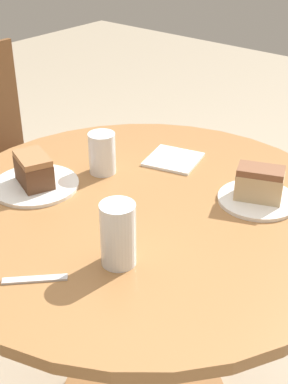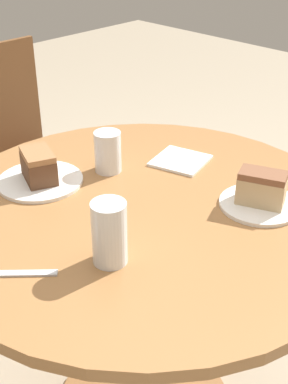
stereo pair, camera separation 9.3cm
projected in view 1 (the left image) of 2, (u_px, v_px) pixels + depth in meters
name	position (u px, v px, depth m)	size (l,w,h in m)	color
table	(144.00, 265.00, 1.45)	(1.07, 1.07, 0.75)	#9E6B3D
plate_near	(35.00, 185.00, 1.44)	(0.23, 0.23, 0.01)	white
plate_far	(258.00, 199.00, 1.37)	(0.20, 0.20, 0.01)	white
cake_slice_near	(34.00, 170.00, 1.42)	(0.11, 0.14, 0.08)	brown
cake_slice_far	(260.00, 183.00, 1.35)	(0.10, 0.13, 0.09)	tan
glass_lemonade	(118.00, 237.00, 1.12)	(0.08, 0.08, 0.14)	silver
glass_water	(102.00, 155.00, 1.49)	(0.08, 0.08, 0.12)	silver
napkin_stack	(173.00, 159.00, 1.58)	(0.18, 0.18, 0.01)	white
spoon	(35.00, 279.00, 1.10)	(0.11, 0.11, 0.00)	silver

